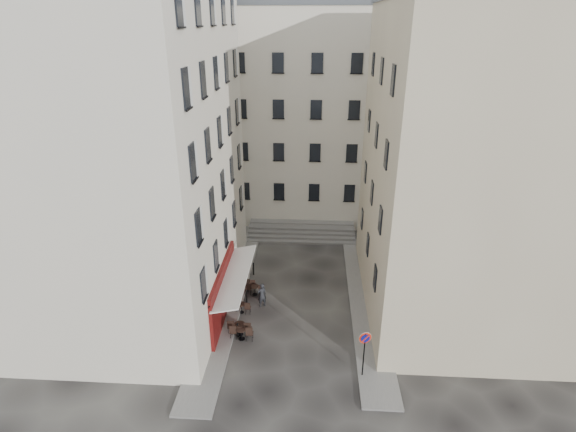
# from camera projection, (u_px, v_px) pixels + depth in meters

# --- Properties ---
(ground) EXTENTS (90.00, 90.00, 0.00)m
(ground) POSITION_uv_depth(u_px,v_px,m) (294.00, 328.00, 27.00)
(ground) COLOR black
(ground) RESTS_ON ground
(sidewalk_left) EXTENTS (2.00, 22.00, 0.12)m
(sidewalk_left) POSITION_uv_depth(u_px,v_px,m) (232.00, 288.00, 30.89)
(sidewalk_left) COLOR slate
(sidewalk_left) RESTS_ON ground
(sidewalk_right) EXTENTS (2.00, 18.00, 0.12)m
(sidewalk_right) POSITION_uv_depth(u_px,v_px,m) (365.00, 301.00, 29.47)
(sidewalk_right) COLOR slate
(sidewalk_right) RESTS_ON ground
(building_left) EXTENTS (12.20, 16.20, 20.60)m
(building_left) POSITION_uv_depth(u_px,v_px,m) (118.00, 145.00, 26.19)
(building_left) COLOR beige
(building_left) RESTS_ON ground
(building_right) EXTENTS (12.20, 14.20, 18.60)m
(building_right) POSITION_uv_depth(u_px,v_px,m) (480.00, 166.00, 25.88)
(building_right) COLOR tan
(building_right) RESTS_ON ground
(building_back) EXTENTS (18.20, 10.20, 18.60)m
(building_back) POSITION_uv_depth(u_px,v_px,m) (294.00, 112.00, 40.68)
(building_back) COLOR beige
(building_back) RESTS_ON ground
(cafe_storefront) EXTENTS (1.74, 7.30, 3.50)m
(cafe_storefront) POSITION_uv_depth(u_px,v_px,m) (225.00, 290.00, 27.40)
(cafe_storefront) COLOR #4B0C0A
(cafe_storefront) RESTS_ON ground
(stone_steps) EXTENTS (9.00, 3.15, 0.80)m
(stone_steps) POSITION_uv_depth(u_px,v_px,m) (301.00, 232.00, 38.34)
(stone_steps) COLOR #64625F
(stone_steps) RESTS_ON ground
(bollard_near) EXTENTS (0.12, 0.12, 0.98)m
(bollard_near) POSITION_uv_depth(u_px,v_px,m) (238.00, 329.00, 26.06)
(bollard_near) COLOR black
(bollard_near) RESTS_ON ground
(bollard_mid) EXTENTS (0.12, 0.12, 0.98)m
(bollard_mid) POSITION_uv_depth(u_px,v_px,m) (246.00, 296.00, 29.26)
(bollard_mid) COLOR black
(bollard_mid) RESTS_ON ground
(bollard_far) EXTENTS (0.12, 0.12, 0.98)m
(bollard_far) POSITION_uv_depth(u_px,v_px,m) (253.00, 268.00, 32.46)
(bollard_far) COLOR black
(bollard_far) RESTS_ON ground
(no_parking_sign) EXTENTS (0.62, 0.20, 2.80)m
(no_parking_sign) POSITION_uv_depth(u_px,v_px,m) (365.00, 346.00, 22.55)
(no_parking_sign) COLOR black
(no_parking_sign) RESTS_ON ground
(bistro_table_a) EXTENTS (1.36, 0.64, 0.95)m
(bistro_table_a) POSITION_uv_depth(u_px,v_px,m) (242.00, 332.00, 25.88)
(bistro_table_a) COLOR black
(bistro_table_a) RESTS_ON ground
(bistro_table_b) EXTENTS (1.40, 0.66, 0.99)m
(bistro_table_b) POSITION_uv_depth(u_px,v_px,m) (240.00, 328.00, 26.25)
(bistro_table_b) COLOR black
(bistro_table_b) RESTS_ON ground
(bistro_table_c) EXTENTS (1.20, 0.56, 0.85)m
(bistro_table_c) POSITION_uv_depth(u_px,v_px,m) (241.00, 307.00, 28.26)
(bistro_table_c) COLOR black
(bistro_table_c) RESTS_ON ground
(bistro_table_d) EXTENTS (1.25, 0.59, 0.88)m
(bistro_table_d) POSITION_uv_depth(u_px,v_px,m) (255.00, 289.00, 30.08)
(bistro_table_d) COLOR black
(bistro_table_d) RESTS_ON ground
(bistro_table_e) EXTENTS (1.28, 0.60, 0.90)m
(bistro_table_e) POSITION_uv_depth(u_px,v_px,m) (247.00, 284.00, 30.63)
(bistro_table_e) COLOR black
(bistro_table_e) RESTS_ON ground
(pedestrian) EXTENTS (0.73, 0.67, 1.68)m
(pedestrian) POSITION_uv_depth(u_px,v_px,m) (262.00, 295.00, 28.77)
(pedestrian) COLOR black
(pedestrian) RESTS_ON ground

